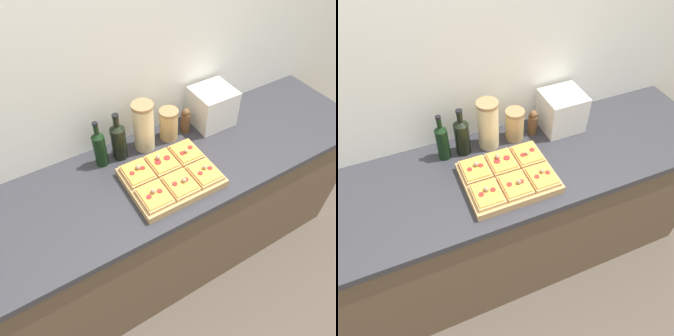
{
  "view_description": "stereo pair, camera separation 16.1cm",
  "coord_description": "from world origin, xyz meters",
  "views": [
    {
      "loc": [
        -0.5,
        -0.69,
        2.17
      ],
      "look_at": [
        0.07,
        0.26,
        1.0
      ],
      "focal_mm": 35.0,
      "sensor_mm": 36.0,
      "label": 1
    },
    {
      "loc": [
        -0.36,
        -0.76,
        2.17
      ],
      "look_at": [
        0.07,
        0.26,
        1.0
      ],
      "focal_mm": 35.0,
      "sensor_mm": 36.0,
      "label": 2
    }
  ],
  "objects": [
    {
      "name": "cutting_board",
      "position": [
        0.07,
        0.23,
        0.96
      ],
      "size": [
        0.44,
        0.36,
        0.04
      ],
      "primitive_type": "cube",
      "color": "tan",
      "rests_on": "kitchen_counter"
    },
    {
      "name": "ground_plane",
      "position": [
        0.0,
        0.0,
        0.0
      ],
      "size": [
        12.0,
        12.0,
        0.0
      ],
      "primitive_type": "plane",
      "color": "#4C4238"
    },
    {
      "name": "pizza_slice_front_right",
      "position": [
        0.21,
        0.15,
        0.99
      ],
      "size": [
        0.13,
        0.16,
        0.05
      ],
      "color": "tan",
      "rests_on": "cutting_board"
    },
    {
      "name": "pizza_slice_back_right",
      "position": [
        0.21,
        0.32,
        0.99
      ],
      "size": [
        0.13,
        0.16,
        0.05
      ],
      "color": "tan",
      "rests_on": "cutting_board"
    },
    {
      "name": "pizza_slice_back_left",
      "position": [
        -0.08,
        0.32,
        0.99
      ],
      "size": [
        0.13,
        0.16,
        0.05
      ],
      "color": "tan",
      "rests_on": "cutting_board"
    },
    {
      "name": "pizza_slice_back_center",
      "position": [
        0.07,
        0.32,
        0.99
      ],
      "size": [
        0.13,
        0.16,
        0.05
      ],
      "color": "tan",
      "rests_on": "cutting_board"
    },
    {
      "name": "grain_jar_short",
      "position": [
        0.22,
        0.52,
        1.03
      ],
      "size": [
        0.11,
        0.11,
        0.18
      ],
      "color": "tan",
      "rests_on": "kitchen_counter"
    },
    {
      "name": "pizza_slice_front_left",
      "position": [
        -0.08,
        0.15,
        0.99
      ],
      "size": [
        0.13,
        0.16,
        0.05
      ],
      "color": "tan",
      "rests_on": "cutting_board"
    },
    {
      "name": "pizza_slice_front_center",
      "position": [
        0.07,
        0.15,
        0.99
      ],
      "size": [
        0.13,
        0.16,
        0.05
      ],
      "color": "tan",
      "rests_on": "cutting_board"
    },
    {
      "name": "kitchen_counter",
      "position": [
        0.0,
        0.32,
        0.47
      ],
      "size": [
        2.63,
        0.67,
        0.93
      ],
      "color": "brown",
      "rests_on": "ground_plane"
    },
    {
      "name": "olive_oil_bottle",
      "position": [
        -0.18,
        0.52,
        1.05
      ],
      "size": [
        0.06,
        0.06,
        0.27
      ],
      "color": "black",
      "rests_on": "kitchen_counter"
    },
    {
      "name": "grain_jar_tall",
      "position": [
        0.07,
        0.52,
        1.08
      ],
      "size": [
        0.11,
        0.11,
        0.28
      ],
      "color": "beige",
      "rests_on": "kitchen_counter"
    },
    {
      "name": "wine_bottle",
      "position": [
        -0.08,
        0.52,
        1.05
      ],
      "size": [
        0.08,
        0.08,
        0.28
      ],
      "color": "black",
      "rests_on": "kitchen_counter"
    },
    {
      "name": "pepper_mill",
      "position": [
        0.34,
        0.52,
        1.01
      ],
      "size": [
        0.05,
        0.05,
        0.15
      ],
      "color": "brown",
      "rests_on": "kitchen_counter"
    },
    {
      "name": "wall_back",
      "position": [
        0.0,
        0.67,
        1.25
      ],
      "size": [
        6.0,
        0.06,
        2.5
      ],
      "color": "silver",
      "rests_on": "ground_plane"
    },
    {
      "name": "toaster_oven",
      "position": [
        0.51,
        0.51,
        1.04
      ],
      "size": [
        0.25,
        0.21,
        0.22
      ],
      "color": "beige",
      "rests_on": "kitchen_counter"
    }
  ]
}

